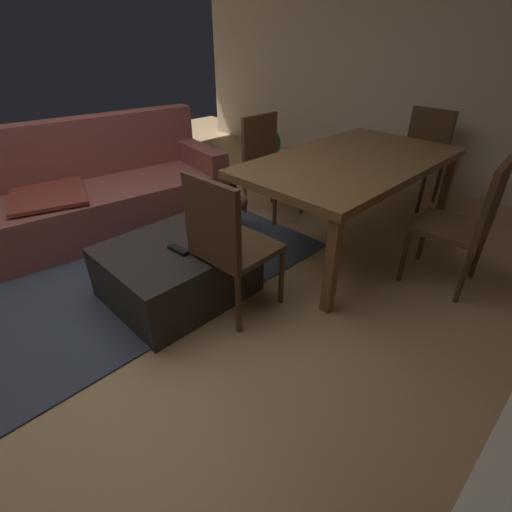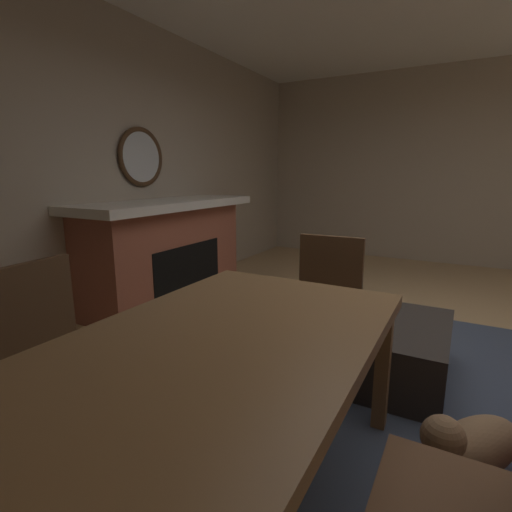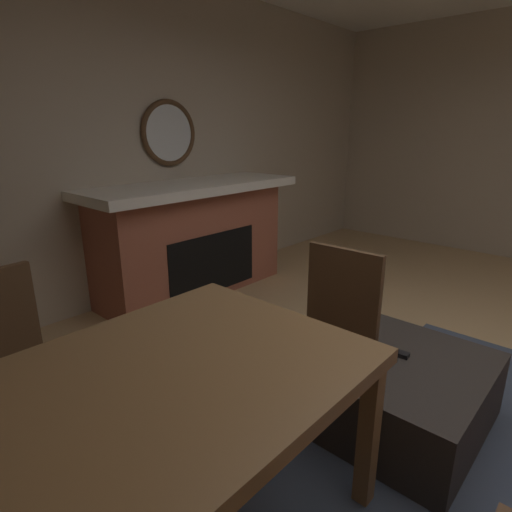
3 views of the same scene
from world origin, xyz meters
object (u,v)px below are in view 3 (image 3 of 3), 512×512
ottoman_coffee_table (403,393)px  dining_chair_west (332,324)px  fireplace (193,238)px  tv_remote (394,352)px  dining_table (103,424)px  dining_chair_south (4,361)px  round_wall_mirror (169,133)px

ottoman_coffee_table → dining_chair_west: size_ratio=0.97×
dining_chair_west → fireplace: bearing=-108.3°
ottoman_coffee_table → tv_remote: (-0.02, -0.08, 0.21)m
dining_table → dining_chair_south: bearing=-89.5°
fireplace → tv_remote: (0.49, 2.26, -0.15)m
ottoman_coffee_table → dining_table: dining_table is taller
round_wall_mirror → tv_remote: round_wall_mirror is taller
tv_remote → dining_chair_south: dining_chair_south is taller
tv_remote → dining_chair_south: bearing=-44.4°
tv_remote → dining_chair_south: (1.50, -1.22, 0.13)m
tv_remote → ottoman_coffee_table: bearing=68.2°
dining_chair_west → dining_chair_south: 1.62m
dining_chair_south → fireplace: bearing=-152.4°
fireplace → dining_chair_west: bearing=71.7°
round_wall_mirror → ottoman_coffee_table: (0.52, 2.63, -1.31)m
dining_chair_south → dining_chair_west: bearing=145.6°
dining_table → fireplace: bearing=-135.3°
round_wall_mirror → dining_chair_south: bearing=33.7°
dining_table → dining_chair_west: 1.34m
dining_chair_west → dining_chair_south: same height
ottoman_coffee_table → dining_chair_south: (1.47, -1.30, 0.33)m
dining_table → dining_chair_west: size_ratio=2.02×
tv_remote → round_wall_mirror: bearing=-106.2°
ottoman_coffee_table → tv_remote: tv_remote is taller
tv_remote → dining_chair_west: 0.36m
fireplace → dining_table: size_ratio=1.12×
ottoman_coffee_table → tv_remote: size_ratio=5.65×
dining_chair_west → tv_remote: bearing=117.7°
round_wall_mirror → tv_remote: 2.82m
ottoman_coffee_table → tv_remote: 0.22m
fireplace → tv_remote: fireplace is taller
ottoman_coffee_table → dining_chair_west: dining_chair_west is taller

